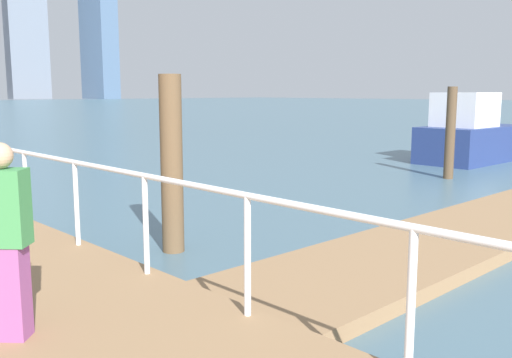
% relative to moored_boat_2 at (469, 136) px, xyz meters
% --- Properties ---
extents(ground_plane, '(300.00, 300.00, 0.00)m').
position_rel_moored_boat_2_xyz_m(ground_plane, '(-11.72, 3.79, -0.87)').
color(ground_plane, '#476675').
extents(boardwalk_railing, '(0.06, 29.90, 1.08)m').
position_rel_moored_boat_2_xyz_m(boardwalk_railing, '(-14.87, -6.05, 0.36)').
color(boardwalk_railing, white).
rests_on(boardwalk_railing, boardwalk).
extents(dock_piling_0, '(0.26, 0.26, 2.44)m').
position_rel_moored_boat_2_xyz_m(dock_piling_0, '(-3.92, -1.36, 0.35)').
color(dock_piling_0, brown).
rests_on(dock_piling_0, ground_plane).
extents(dock_piling_2, '(0.32, 0.32, 2.55)m').
position_rel_moored_boat_2_xyz_m(dock_piling_2, '(-13.36, -2.03, 0.41)').
color(dock_piling_2, brown).
rests_on(dock_piling_2, ground_plane).
extents(dock_piling_4, '(0.27, 0.27, 1.53)m').
position_rel_moored_boat_2_xyz_m(dock_piling_4, '(0.72, 0.84, -0.10)').
color(dock_piling_4, brown).
rests_on(dock_piling_4, ground_plane).
extents(moored_boat_2, '(4.11, 2.01, 2.28)m').
position_rel_moored_boat_2_xyz_m(moored_boat_2, '(0.00, 0.00, 0.00)').
color(moored_boat_2, navy).
rests_on(moored_boat_2, ground_plane).
extents(pedestrian_1, '(0.41, 0.41, 1.54)m').
position_rel_moored_boat_2_xyz_m(pedestrian_1, '(-16.52, -4.31, 0.32)').
color(pedestrian_1, '#994C8C').
rests_on(pedestrian_1, boardwalk).
extents(skyline_tower_6, '(6.93, 13.03, 55.88)m').
position_rel_moored_boat_2_xyz_m(skyline_tower_6, '(71.96, 157.00, 27.07)').
color(skyline_tower_6, slate).
rests_on(skyline_tower_6, ground_plane).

